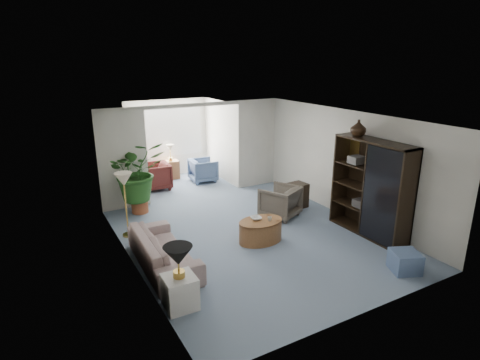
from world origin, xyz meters
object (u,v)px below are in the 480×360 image
floor_lamp (124,179)px  plant_pot (140,206)px  wingback_chair (280,202)px  end_table (180,292)px  sunroom_table (171,170)px  ottoman (405,262)px  coffee_table (261,231)px  coffee_cup (270,219)px  framed_picture (351,147)px  cabinet_urn (358,128)px  table_lamp (178,256)px  sunroom_chair_blue (203,170)px  entertainment_cabinet (371,188)px  sunroom_chair_maroon (155,176)px  coffee_bowl (256,218)px  side_table_dark (296,195)px  sofa (163,250)px

floor_lamp → plant_pot: bearing=63.7°
floor_lamp → wingback_chair: floor_lamp is taller
end_table → sunroom_table: bearing=71.2°
wingback_chair → ottoman: wingback_chair is taller
coffee_table → coffee_cup: (0.15, -0.10, 0.27)m
framed_picture → cabinet_urn: 0.68m
framed_picture → table_lamp: size_ratio=1.14×
wingback_chair → sunroom_chair_blue: wingback_chair is taller
plant_pot → table_lamp: bearing=-97.5°
entertainment_cabinet → sunroom_chair_maroon: size_ratio=2.45×
table_lamp → sunroom_table: bearing=71.2°
cabinet_urn → sunroom_chair_maroon: cabinet_urn is taller
coffee_table → sunroom_chair_blue: bearing=81.3°
framed_picture → coffee_bowl: bearing=-179.8°
end_table → wingback_chair: (3.36, 2.21, 0.11)m
side_table_dark → entertainment_cabinet: (0.40, -1.99, 0.71)m
framed_picture → end_table: (-4.69, -1.42, -1.44)m
coffee_table → entertainment_cabinet: entertainment_cabinet is taller
wingback_chair → coffee_table: bearing=13.3°
sofa → cabinet_urn: size_ratio=6.04×
sofa → sunroom_chair_blue: 5.07m
wingback_chair → end_table: bearing=7.6°
entertainment_cabinet → plant_pot: entertainment_cabinet is taller
ottoman → sunroom_chair_blue: (-0.92, 6.58, 0.16)m
framed_picture → sunroom_chair_blue: 4.76m
floor_lamp → side_table_dark: floor_lamp is taller
table_lamp → entertainment_cabinet: bearing=6.7°
end_table → side_table_dark: 4.77m
ottoman → floor_lamp: bearing=135.3°
floor_lamp → plant_pot: 1.72m
coffee_cup → sunroom_chair_blue: sunroom_chair_blue is taller
floor_lamp → side_table_dark: 4.24m
plant_pot → sunroom_table: size_ratio=0.71×
wingback_chair → plant_pot: bearing=-59.3°
wingback_chair → plant_pot: size_ratio=2.03×
coffee_table → end_table: bearing=-149.8°
table_lamp → plant_pot: size_ratio=1.10×
framed_picture → sunroom_chair_maroon: 5.49m
sofa → sunroom_table: sofa is taller
end_table → coffee_cup: coffee_cup is taller
floor_lamp → coffee_table: floor_lamp is taller
side_table_dark → sunroom_table: (-1.89, 3.87, -0.02)m
wingback_chair → ottoman: 3.20m
ottoman → side_table_dark: bearing=86.4°
coffee_cup → sunroom_chair_blue: bearing=83.4°
side_table_dark → sunroom_chair_maroon: (-2.64, 3.12, 0.07)m
side_table_dark → wingback_chair: bearing=-156.8°
floor_lamp → sunroom_chair_blue: bearing=42.6°
coffee_cup → side_table_dark: 2.11m
cabinet_urn → sunroom_chair_blue: (-1.54, 4.61, -1.86)m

